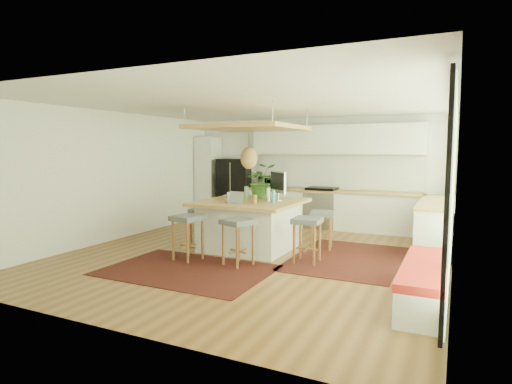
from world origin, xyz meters
The scene contains 37 objects.
floor centered at (0.00, 0.00, 0.00)m, with size 7.00×7.00×0.00m, color brown.
ceiling centered at (0.00, 0.00, 2.70)m, with size 7.00×7.00×0.00m, color white.
wall_back centered at (0.00, 3.50, 1.35)m, with size 6.50×6.50×0.00m, color white.
wall_front centered at (0.00, -3.50, 1.35)m, with size 6.50×6.50×0.00m, color white.
wall_left centered at (-3.25, 0.00, 1.35)m, with size 7.00×7.00×0.00m, color white.
wall_right centered at (3.25, 0.00, 1.35)m, with size 7.00×7.00×0.00m, color white.
window_wall centered at (3.22, 0.00, 1.40)m, with size 0.10×6.20×2.60m, color black, non-canonical shape.
pantry centered at (-2.95, 3.18, 1.12)m, with size 0.55×0.60×2.25m, color white.
back_counter_base centered at (0.55, 3.18, 0.44)m, with size 4.20×0.60×0.88m, color white.
back_counter_top centered at (0.55, 3.18, 0.90)m, with size 4.24×0.64×0.05m, color #AD803D.
backsplash centered at (0.55, 3.48, 1.35)m, with size 4.20×0.02×0.80m, color white.
upper_cabinets centered at (0.55, 3.32, 2.15)m, with size 4.20×0.34×0.70m, color white.
range centered at (0.30, 3.18, 0.50)m, with size 0.76×0.62×1.00m, color #A5A5AA, non-canonical shape.
right_counter_base centered at (2.93, 2.00, 0.44)m, with size 0.60×2.50×0.88m, color white.
right_counter_top centered at (2.93, 2.00, 0.90)m, with size 0.64×2.54×0.05m, color #AD803D.
window_bench centered at (2.95, -1.20, 0.25)m, with size 0.52×2.00×0.50m, color white, non-canonical shape.
ceiling_panel centered at (-0.30, 0.40, 2.05)m, with size 1.86×1.86×0.80m, color #AD803D, non-canonical shape.
rug_near centered at (-0.54, -1.31, 0.01)m, with size 2.60×1.80×0.01m, color black.
rug_right centered at (1.57, 0.51, 0.01)m, with size 1.80×2.60×0.01m, color black.
fridge centered at (-2.14, 3.19, 0.93)m, with size 0.83×0.65×1.66m, color black, non-canonical shape.
island centered at (-0.30, 0.48, 0.47)m, with size 1.85×1.85×0.93m, color #AD803D, non-canonical shape.
stool_near_left centered at (-0.89, -0.79, 0.35)m, with size 0.46×0.46×0.78m, color #4A4F51, non-canonical shape.
stool_near_right centered at (0.05, -0.70, 0.35)m, with size 0.46×0.46×0.78m, color #4A4F51, non-canonical shape.
stool_right_front centered at (1.02, -0.06, 0.35)m, with size 0.45×0.45×0.77m, color #4A4F51, non-canonical shape.
stool_right_back centered at (0.96, 1.03, 0.35)m, with size 0.43×0.43×0.73m, color #4A4F51, non-canonical shape.
stool_left_side centered at (-1.52, 0.60, 0.35)m, with size 0.41×0.41×0.68m, color #4A4F51, non-canonical shape.
laptop centered at (-0.39, -0.06, 1.05)m, with size 0.31×0.33×0.23m, color #A5A5AA, non-canonical shape.
monitor centered at (0.14, 0.79, 1.19)m, with size 0.61×0.22×0.57m, color #A5A5AA, non-canonical shape.
microwave centered at (-1.06, 3.15, 1.11)m, with size 0.55×0.30×0.37m, color #A5A5AA.
island_plant centered at (-0.33, 1.02, 1.20)m, with size 0.62×0.69×0.54m, color #1E4C19.
island_bowl centered at (-0.96, 0.79, 0.95)m, with size 0.19×0.19×0.05m, color white.
island_bottle_0 centered at (-0.85, 0.58, 1.03)m, with size 0.07×0.07×0.19m, color #3094C0.
island_bottle_1 centered at (-0.70, 0.33, 1.03)m, with size 0.07×0.07×0.19m, color white.
island_bottle_2 centered at (-0.05, 0.18, 1.03)m, with size 0.07×0.07×0.19m, color olive.
island_bottle_3 centered at (0.05, 0.53, 1.03)m, with size 0.07×0.07×0.19m, color white.
island_bottle_4 centered at (-0.50, 0.73, 1.03)m, with size 0.07×0.07×0.19m, color #538A5A.
island_bottle_5 centered at (0.20, 0.38, 1.03)m, with size 0.07×0.07×0.19m, color #3094C0.
Camera 1 is at (3.26, -6.71, 1.91)m, focal length 29.49 mm.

